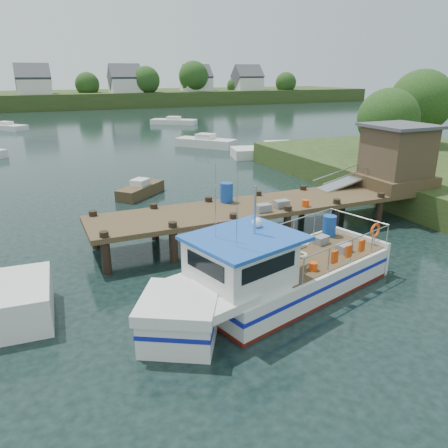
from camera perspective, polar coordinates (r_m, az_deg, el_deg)
name	(u,v)px	position (r m, az deg, el deg)	size (l,w,h in m)	color
ground_plane	(231,239)	(18.95, 0.90, -1.94)	(160.00, 160.00, 0.00)	black
far_shore	(61,96)	(98.77, -20.51, 15.35)	(140.00, 42.55, 9.22)	#32441C
dock	(355,174)	(21.77, 16.75, 6.22)	(16.60, 3.00, 4.78)	#4D3B24
lobster_boat	(268,278)	(13.66, 5.81, -6.99)	(9.51, 4.84, 4.60)	silver
moored_rowboat	(141,190)	(25.96, -10.84, 4.45)	(3.29, 3.14, 0.99)	#4D3B24
moored_far	(174,121)	(62.08, -6.58, 13.17)	(6.28, 5.26, 1.05)	silver
moored_b	(206,142)	(42.56, -2.42, 10.63)	(5.20, 5.64, 1.27)	silver
moored_c	(279,151)	(37.94, 7.21, 9.43)	(8.42, 4.56, 1.26)	silver
moored_d	(5,127)	(62.10, -26.69, 11.29)	(5.40, 5.75, 1.00)	silver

